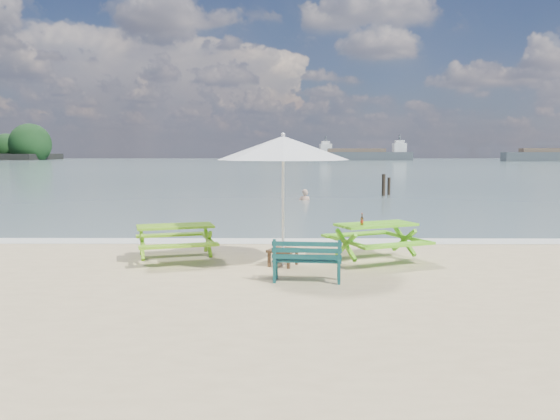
{
  "coord_description": "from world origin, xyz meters",
  "views": [
    {
      "loc": [
        -0.22,
        -9.51,
        2.36
      ],
      "look_at": [
        -0.3,
        3.0,
        1.0
      ],
      "focal_mm": 35.0,
      "sensor_mm": 36.0,
      "label": 1
    }
  ],
  "objects_px": {
    "picnic_table_right": "(376,243)",
    "side_table": "(283,257)",
    "patio_umbrella": "(283,148)",
    "swimmer": "(305,207)",
    "beer_bottle": "(362,221)",
    "picnic_table_left": "(176,243)",
    "park_bench": "(307,269)"
  },
  "relations": [
    {
      "from": "side_table",
      "to": "swimmer",
      "type": "distance_m",
      "value": 15.19
    },
    {
      "from": "side_table",
      "to": "beer_bottle",
      "type": "bearing_deg",
      "value": 9.78
    },
    {
      "from": "patio_umbrella",
      "to": "swimmer",
      "type": "xyz_separation_m",
      "value": [
        1.03,
        15.15,
        -2.75
      ]
    },
    {
      "from": "park_bench",
      "to": "side_table",
      "type": "xyz_separation_m",
      "value": [
        -0.43,
        1.35,
        -0.05
      ]
    },
    {
      "from": "picnic_table_left",
      "to": "side_table",
      "type": "relative_size",
      "value": 3.08
    },
    {
      "from": "park_bench",
      "to": "beer_bottle",
      "type": "height_order",
      "value": "beer_bottle"
    },
    {
      "from": "patio_umbrella",
      "to": "side_table",
      "type": "bearing_deg",
      "value": -82.87
    },
    {
      "from": "patio_umbrella",
      "to": "beer_bottle",
      "type": "height_order",
      "value": "patio_umbrella"
    },
    {
      "from": "side_table",
      "to": "swimmer",
      "type": "bearing_deg",
      "value": 86.13
    },
    {
      "from": "picnic_table_right",
      "to": "beer_bottle",
      "type": "bearing_deg",
      "value": -140.45
    },
    {
      "from": "side_table",
      "to": "beer_bottle",
      "type": "relative_size",
      "value": 2.8
    },
    {
      "from": "swimmer",
      "to": "patio_umbrella",
      "type": "bearing_deg",
      "value": -93.87
    },
    {
      "from": "picnic_table_right",
      "to": "patio_umbrella",
      "type": "height_order",
      "value": "patio_umbrella"
    },
    {
      "from": "picnic_table_right",
      "to": "patio_umbrella",
      "type": "bearing_deg",
      "value": -164.05
    },
    {
      "from": "side_table",
      "to": "patio_umbrella",
      "type": "distance_m",
      "value": 2.23
    },
    {
      "from": "picnic_table_left",
      "to": "patio_umbrella",
      "type": "relative_size",
      "value": 0.62
    },
    {
      "from": "picnic_table_left",
      "to": "beer_bottle",
      "type": "relative_size",
      "value": 8.62
    },
    {
      "from": "beer_bottle",
      "to": "patio_umbrella",
      "type": "bearing_deg",
      "value": -170.22
    },
    {
      "from": "side_table",
      "to": "patio_umbrella",
      "type": "relative_size",
      "value": 0.2
    },
    {
      "from": "picnic_table_right",
      "to": "side_table",
      "type": "height_order",
      "value": "picnic_table_right"
    },
    {
      "from": "side_table",
      "to": "picnic_table_right",
      "type": "bearing_deg",
      "value": 15.95
    },
    {
      "from": "swimmer",
      "to": "picnic_table_left",
      "type": "bearing_deg",
      "value": -102.95
    },
    {
      "from": "picnic_table_right",
      "to": "patio_umbrella",
      "type": "relative_size",
      "value": 0.68
    },
    {
      "from": "picnic_table_right",
      "to": "park_bench",
      "type": "bearing_deg",
      "value": -129.19
    },
    {
      "from": "picnic_table_left",
      "to": "park_bench",
      "type": "xyz_separation_m",
      "value": [
        2.76,
        -1.91,
        -0.13
      ]
    },
    {
      "from": "park_bench",
      "to": "side_table",
      "type": "relative_size",
      "value": 1.79
    },
    {
      "from": "picnic_table_right",
      "to": "swimmer",
      "type": "relative_size",
      "value": 1.39
    },
    {
      "from": "park_bench",
      "to": "side_table",
      "type": "distance_m",
      "value": 1.42
    },
    {
      "from": "park_bench",
      "to": "swimmer",
      "type": "xyz_separation_m",
      "value": [
        0.59,
        16.49,
        -0.56
      ]
    },
    {
      "from": "patio_umbrella",
      "to": "beer_bottle",
      "type": "distance_m",
      "value": 2.27
    },
    {
      "from": "picnic_table_right",
      "to": "picnic_table_left",
      "type": "bearing_deg",
      "value": -179.87
    },
    {
      "from": "picnic_table_left",
      "to": "patio_umbrella",
      "type": "height_order",
      "value": "patio_umbrella"
    }
  ]
}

